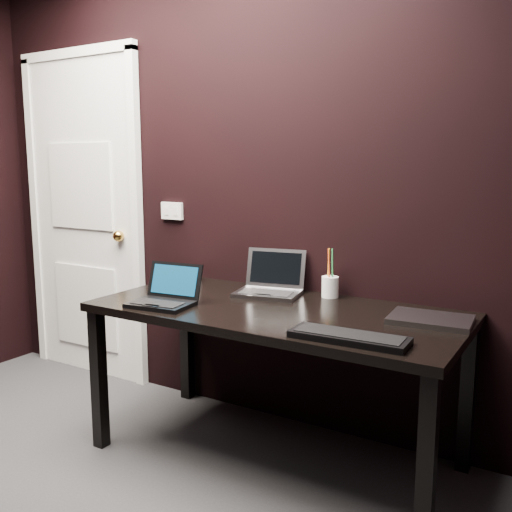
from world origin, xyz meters
The scene contains 11 objects.
wall_back centered at (0.00, 1.80, 1.30)m, with size 4.00×4.00×0.00m, color black.
door centered at (-1.35, 1.78, 1.04)m, with size 0.99×0.10×2.14m.
wall_switch centered at (-0.62, 1.79, 1.12)m, with size 0.15×0.02×0.10m.
desk centered at (0.30, 1.40, 0.66)m, with size 1.70×0.80×0.74m.
netbook centered at (-0.18, 1.18, 0.78)m, with size 0.31×0.29×0.18m.
silver_laptop centered at (0.14, 1.63, 0.78)m, with size 0.37×0.34×0.22m.
ext_keyboard centered at (0.77, 1.12, 0.75)m, with size 0.45×0.17×0.03m.
closed_laptop centered at (0.97, 1.53, 0.75)m, with size 0.35×0.27×0.02m.
desk_phone centered at (-0.43, 1.63, 0.78)m, with size 0.22×0.20×0.10m.
mobile_phone centered at (-0.32, 1.44, 0.78)m, with size 0.07×0.06×0.10m.
pen_cup centered at (0.43, 1.72, 0.80)m, with size 0.10×0.10×0.25m.
Camera 1 is at (1.54, -0.83, 1.40)m, focal length 40.00 mm.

